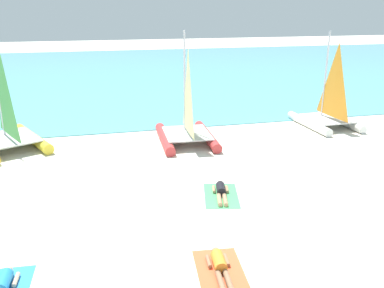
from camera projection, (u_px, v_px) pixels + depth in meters
name	position (u px, v px, depth m)	size (l,w,h in m)	color
ground_plane	(167.00, 135.00, 20.05)	(120.00, 120.00, 0.00)	silver
ocean_water	(126.00, 72.00, 39.28)	(120.00, 40.00, 0.05)	#5BB2C1
sailboat_yellow	(7.00, 131.00, 17.92)	(4.06, 4.79, 5.32)	yellow
sailboat_red	(187.00, 127.00, 18.73)	(2.62, 3.93, 4.97)	#CC3838
sailboat_white	(327.00, 113.00, 21.29)	(2.50, 3.77, 4.79)	white
sunbather_leftmost	(2.00, 287.00, 9.03)	(0.57, 1.57, 0.30)	#268CCC
towel_center_left	(220.00, 272.00, 9.73)	(1.10, 1.90, 0.01)	#EA5933
sunbather_center_left	(220.00, 266.00, 9.75)	(0.59, 1.57, 0.30)	orange
towel_center_right	(221.00, 196.00, 13.65)	(1.10, 1.90, 0.01)	#4CB266
sunbather_center_right	(221.00, 191.00, 13.67)	(0.75, 1.56, 0.30)	black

